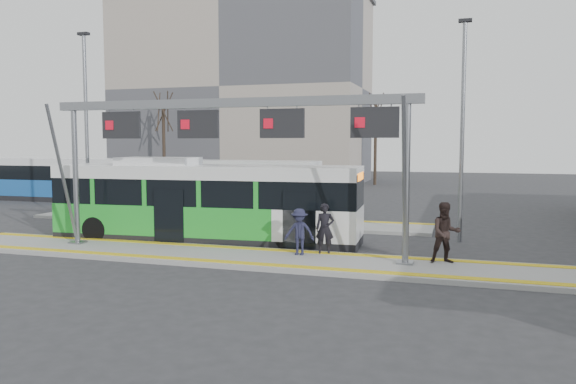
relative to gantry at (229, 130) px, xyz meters
name	(u,v)px	position (x,y,z in m)	size (l,w,h in m)	color
ground	(237,259)	(0.35, -0.25, -4.30)	(120.00, 120.00, 0.00)	#2D2D30
platform_main	(237,257)	(0.35, -0.25, -4.22)	(22.00, 3.00, 0.15)	gray
platform_second	(223,221)	(-3.65, 7.75, -4.22)	(20.00, 3.00, 0.15)	gray
tactile_main	(237,255)	(0.35, -0.25, -4.14)	(22.00, 2.65, 0.02)	yellow
tactile_second	(232,216)	(-3.65, 8.90, -4.14)	(20.00, 0.35, 0.02)	yellow
gantry	(229,130)	(0.00, 0.00, 0.00)	(13.00, 1.68, 5.20)	slate
apartment_block	(244,90)	(-13.65, 35.75, 4.91)	(24.50, 12.50, 18.40)	#A19486
hero_bus	(206,203)	(-2.09, 2.52, -2.79)	(12.14, 3.27, 3.30)	black
bg_bus_green	(215,187)	(-5.62, 11.11, -2.86)	(11.70, 2.76, 2.91)	black
bg_bus_blue	(54,179)	(-18.88, 14.10, -2.89)	(10.93, 2.44, 2.85)	black
passenger_a	(325,229)	(3.10, 0.85, -3.30)	(0.62, 0.41, 1.70)	black
passenger_b	(446,233)	(7.02, 0.52, -3.20)	(0.92, 0.72, 1.89)	black
passenger_c	(299,232)	(2.35, 0.37, -3.37)	(1.00, 0.58, 1.55)	#1F2039
tree_left	(300,118)	(-6.86, 32.58, 1.90)	(1.40, 1.40, 8.18)	#382B21
tree_mid	(376,113)	(-0.19, 34.59, 2.30)	(1.40, 1.40, 8.70)	#382B21
tree_far	(163,112)	(-18.10, 27.50, 2.30)	(1.40, 1.40, 8.70)	#382B21
lamp_west	(86,127)	(-8.51, 3.90, 0.29)	(0.50, 0.25, 8.69)	slate
lamp_east	(462,126)	(7.44, 5.37, 0.22)	(0.50, 0.25, 8.55)	slate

